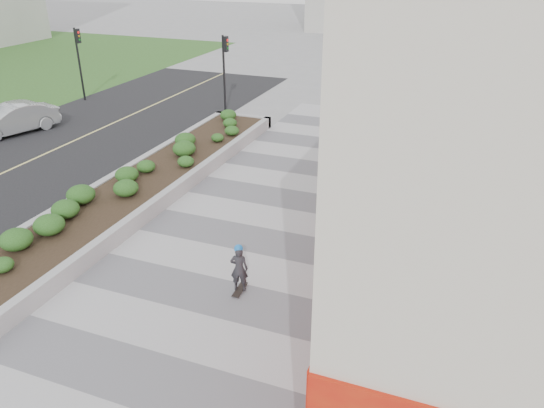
{
  "coord_description": "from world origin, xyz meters",
  "views": [
    {
      "loc": [
        5.54,
        -8.39,
        8.29
      ],
      "look_at": [
        0.15,
        5.46,
        1.1
      ],
      "focal_mm": 35.0,
      "sensor_mm": 36.0,
      "label": 1
    }
  ],
  "objects_px": {
    "planter": "(147,180)",
    "traffic_signal_far": "(79,53)",
    "car_silver": "(12,119)",
    "traffic_signal_near": "(225,63)",
    "skateboarder": "(239,268)"
  },
  "relations": [
    {
      "from": "skateboarder",
      "to": "car_silver",
      "type": "height_order",
      "value": "car_silver"
    },
    {
      "from": "traffic_signal_near",
      "to": "car_silver",
      "type": "xyz_separation_m",
      "value": [
        -8.27,
        -7.03,
        -2.04
      ]
    },
    {
      "from": "planter",
      "to": "skateboarder",
      "type": "xyz_separation_m",
      "value": [
        5.98,
        -4.75,
        0.31
      ]
    },
    {
      "from": "traffic_signal_near",
      "to": "traffic_signal_far",
      "type": "relative_size",
      "value": 1.0
    },
    {
      "from": "planter",
      "to": "traffic_signal_near",
      "type": "height_order",
      "value": "traffic_signal_near"
    },
    {
      "from": "car_silver",
      "to": "traffic_signal_near",
      "type": "bearing_deg",
      "value": 59.15
    },
    {
      "from": "traffic_signal_near",
      "to": "skateboarder",
      "type": "bearing_deg",
      "value": -63.19
    },
    {
      "from": "planter",
      "to": "skateboarder",
      "type": "bearing_deg",
      "value": -38.46
    },
    {
      "from": "traffic_signal_far",
      "to": "planter",
      "type": "bearing_deg",
      "value": -42.46
    },
    {
      "from": "traffic_signal_near",
      "to": "traffic_signal_far",
      "type": "height_order",
      "value": "same"
    },
    {
      "from": "traffic_signal_near",
      "to": "car_silver",
      "type": "relative_size",
      "value": 0.96
    },
    {
      "from": "planter",
      "to": "traffic_signal_far",
      "type": "height_order",
      "value": "traffic_signal_far"
    },
    {
      "from": "planter",
      "to": "car_silver",
      "type": "xyz_separation_m",
      "value": [
        -10.0,
        3.47,
        0.3
      ]
    },
    {
      "from": "planter",
      "to": "traffic_signal_near",
      "type": "bearing_deg",
      "value": 99.35
    },
    {
      "from": "traffic_signal_far",
      "to": "car_silver",
      "type": "height_order",
      "value": "traffic_signal_far"
    }
  ]
}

